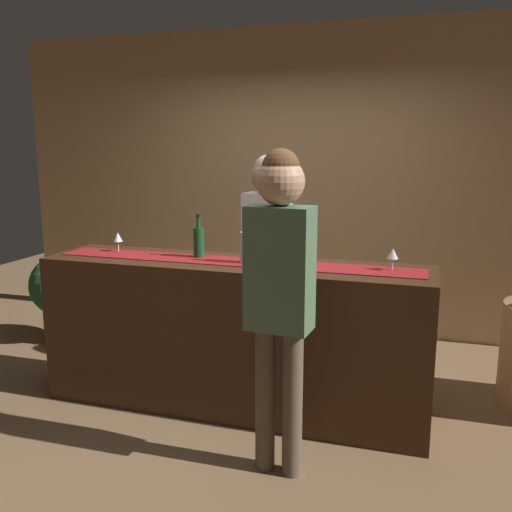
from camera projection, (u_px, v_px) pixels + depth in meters
ground_plane at (234, 405)px, 3.90m from camera, size 10.00×10.00×0.00m
back_wall at (299, 182)px, 5.39m from camera, size 6.00×0.12×2.90m
bar_counter at (234, 335)px, 3.80m from camera, size 2.63×0.60×1.03m
counter_runner_cloth at (233, 261)px, 3.69m from camera, size 2.50×0.28×0.01m
wine_bottle_green at (199, 242)px, 3.81m from camera, size 0.07×0.07×0.30m
wine_bottle_clear at (245, 247)px, 3.63m from camera, size 0.07×0.07×0.30m
wine_glass_near_customer at (393, 254)px, 3.40m from camera, size 0.07×0.07×0.14m
wine_glass_mid_counter at (265, 252)px, 3.49m from camera, size 0.07×0.07×0.14m
wine_glass_far_end at (118, 238)px, 4.02m from camera, size 0.07×0.07×0.14m
bartender at (267, 242)px, 4.21m from camera, size 0.36×0.24×1.73m
customer_sipping at (280, 277)px, 2.90m from camera, size 0.36×0.25×1.79m
potted_plant_tall at (61, 292)px, 5.10m from camera, size 0.56×0.56×0.81m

